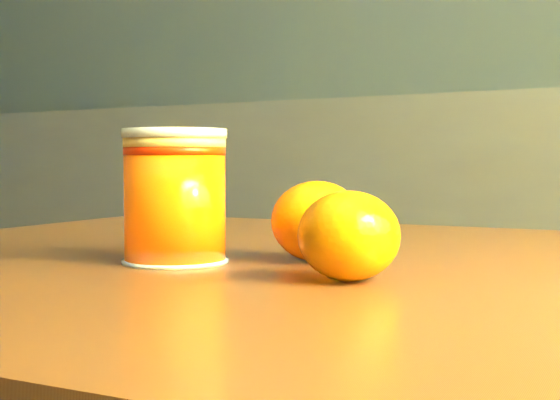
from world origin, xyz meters
The scene contains 5 objects.
kitchen_counter centered at (0.00, 1.45, 0.45)m, with size 3.15×0.60×0.90m, color #49494D.
table centered at (0.83, 0.19, 0.61)m, with size 0.99×0.73×0.70m.
juice_glass centered at (0.69, 0.12, 0.74)m, with size 0.07×0.07×0.09m.
orange_front centered at (0.83, 0.11, 0.73)m, with size 0.06×0.06×0.05m, color orange.
orange_back centered at (0.77, 0.18, 0.73)m, with size 0.07×0.07×0.06m, color orange.
Camera 1 is at (1.04, -0.30, 0.77)m, focal length 50.00 mm.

